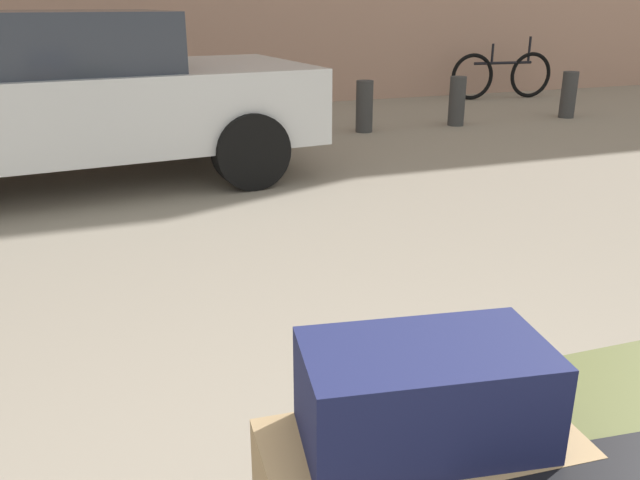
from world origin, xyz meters
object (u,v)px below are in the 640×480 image
object	(u,v)px
bicycle_leaning	(502,75)
bollard_kerb_near	(364,106)
duffel_bag_navy_topmost_pile	(424,394)
parked_car	(45,95)
bollard_kerb_far	(569,95)
bollard_kerb_mid	(457,101)
duffel_bag_olive_center	(601,447)

from	to	relation	value
bicycle_leaning	bollard_kerb_near	world-z (taller)	bicycle_leaning
duffel_bag_navy_topmost_pile	parked_car	xyz separation A→B (m)	(-0.81, 4.98, -0.02)
bollard_kerb_far	bollard_kerb_mid	bearing A→B (deg)	180.00
bollard_kerb_mid	bollard_kerb_far	size ratio (longest dim) A/B	1.00
bollard_kerb_near	bollard_kerb_far	size ratio (longest dim) A/B	1.00
parked_car	bollard_kerb_near	world-z (taller)	parked_car
parked_car	bollard_kerb_near	xyz separation A→B (m)	(3.47, 1.29, -0.46)
bicycle_leaning	bollard_kerb_mid	world-z (taller)	bicycle_leaning
duffel_bag_olive_center	parked_car	xyz separation A→B (m)	(-1.31, 4.97, 0.26)
parked_car	bollard_kerb_mid	xyz separation A→B (m)	(4.75, 1.29, -0.46)
duffel_bag_olive_center	parked_car	distance (m)	5.14
parked_car	bollard_kerb_far	world-z (taller)	parked_car
duffel_bag_olive_center	bicycle_leaning	xyz separation A→B (m)	(5.41, 8.13, -0.13)
duffel_bag_olive_center	bollard_kerb_far	world-z (taller)	duffel_bag_olive_center
bollard_kerb_far	duffel_bag_navy_topmost_pile	bearing A→B (deg)	-132.10
duffel_bag_olive_center	bicycle_leaning	distance (m)	9.77
bicycle_leaning	bollard_kerb_near	xyz separation A→B (m)	(-3.24, -1.87, -0.07)
bollard_kerb_near	bollard_kerb_far	distance (m)	3.00
duffel_bag_olive_center	bollard_kerb_mid	bearing A→B (deg)	62.62
duffel_bag_olive_center	duffel_bag_navy_topmost_pile	xyz separation A→B (m)	(-0.50, -0.02, 0.27)
bollard_kerb_near	bollard_kerb_far	world-z (taller)	same
duffel_bag_olive_center	bicycle_leaning	bearing A→B (deg)	57.79
duffel_bag_navy_topmost_pile	bollard_kerb_far	xyz separation A→B (m)	(5.67, 6.28, -0.47)
parked_car	bollard_kerb_far	distance (m)	6.62
duffel_bag_olive_center	bollard_kerb_near	size ratio (longest dim) A/B	0.87
duffel_bag_navy_topmost_pile	bicycle_leaning	xyz separation A→B (m)	(5.91, 8.15, -0.40)
bollard_kerb_near	bollard_kerb_mid	xyz separation A→B (m)	(1.28, 0.00, 0.00)
duffel_bag_navy_topmost_pile	bollard_kerb_far	size ratio (longest dim) A/B	0.78
bicycle_leaning	bollard_kerb_far	world-z (taller)	bicycle_leaning
duffel_bag_olive_center	bollard_kerb_mid	world-z (taller)	duffel_bag_olive_center
bicycle_leaning	parked_car	bearing A→B (deg)	-154.77
duffel_bag_navy_topmost_pile	bicycle_leaning	bearing A→B (deg)	63.42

